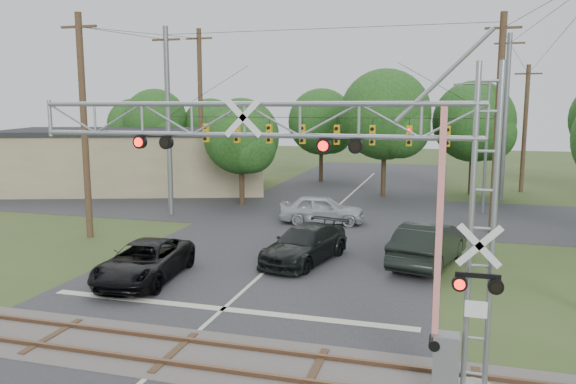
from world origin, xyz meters
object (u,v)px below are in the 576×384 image
(crossing_gantry, at_px, (330,191))
(traffic_signal_span, at_px, (334,127))
(car_dark, at_px, (305,244))
(streetlight, at_px, (484,140))
(sedan_silver, at_px, (322,209))
(pickup_black, at_px, (144,262))
(commercial_building, at_px, (138,159))

(crossing_gantry, distance_m, traffic_signal_span, 18.73)
(car_dark, height_order, streetlight, streetlight)
(traffic_signal_span, distance_m, sedan_silver, 4.84)
(pickup_black, distance_m, streetlight, 22.92)
(commercial_building, bearing_deg, car_dark, -61.84)
(crossing_gantry, height_order, car_dark, crossing_gantry)
(sedan_silver, height_order, commercial_building, commercial_building)
(traffic_signal_span, relative_size, pickup_black, 3.54)
(pickup_black, bearing_deg, crossing_gantry, -40.64)
(crossing_gantry, distance_m, pickup_black, 11.28)
(crossing_gantry, bearing_deg, traffic_signal_span, 101.00)
(commercial_building, height_order, streetlight, streetlight)
(traffic_signal_span, relative_size, commercial_building, 0.84)
(crossing_gantry, height_order, traffic_signal_span, traffic_signal_span)
(sedan_silver, bearing_deg, crossing_gantry, -174.66)
(pickup_black, distance_m, sedan_silver, 13.17)
(sedan_silver, bearing_deg, pickup_black, 152.98)
(commercial_building, xyz_separation_m, streetlight, (26.49, -3.53, 2.20))
(traffic_signal_span, distance_m, car_dark, 9.38)
(car_dark, height_order, sedan_silver, sedan_silver)
(car_dark, height_order, commercial_building, commercial_building)
(car_dark, bearing_deg, pickup_black, -127.41)
(crossing_gantry, relative_size, car_dark, 2.18)
(car_dark, xyz_separation_m, commercial_building, (-18.51, 17.42, 1.66))
(streetlight, bearing_deg, traffic_signal_span, -144.83)
(crossing_gantry, bearing_deg, streetlight, 78.90)
(car_dark, bearing_deg, crossing_gantry, -58.68)
(commercial_building, relative_size, streetlight, 2.78)
(traffic_signal_span, xyz_separation_m, sedan_silver, (-0.69, 0.08, -4.79))
(pickup_black, height_order, sedan_silver, sedan_silver)
(sedan_silver, bearing_deg, traffic_signal_span, -104.56)
(commercial_building, bearing_deg, pickup_black, -77.47)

